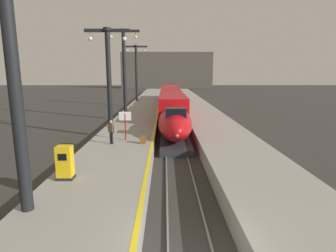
% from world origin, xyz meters
% --- Properties ---
extents(platform_left, '(4.80, 110.00, 1.05)m').
position_xyz_m(platform_left, '(-4.05, 24.75, 0.53)').
color(platform_left, gray).
rests_on(platform_left, ground).
extents(platform_right, '(4.80, 110.00, 1.05)m').
position_xyz_m(platform_right, '(4.05, 24.75, 0.53)').
color(platform_right, gray).
rests_on(platform_right, ground).
extents(platform_left_safety_stripe, '(0.20, 107.80, 0.01)m').
position_xyz_m(platform_left_safety_stripe, '(-1.77, 24.75, 1.05)').
color(platform_left_safety_stripe, yellow).
rests_on(platform_left_safety_stripe, platform_left).
extents(rail_main_left, '(0.08, 110.00, 0.12)m').
position_xyz_m(rail_main_left, '(-0.75, 27.50, 0.06)').
color(rail_main_left, slate).
rests_on(rail_main_left, ground).
extents(rail_main_right, '(0.08, 110.00, 0.12)m').
position_xyz_m(rail_main_right, '(0.75, 27.50, 0.06)').
color(rail_main_right, slate).
rests_on(rail_main_right, ground).
extents(highspeed_train_main, '(2.92, 39.32, 3.60)m').
position_xyz_m(highspeed_train_main, '(0.00, 30.23, 1.92)').
color(highspeed_train_main, '#B20F14').
rests_on(highspeed_train_main, ground).
extents(station_column_near, '(4.00, 0.68, 9.09)m').
position_xyz_m(station_column_near, '(-5.90, 1.91, 6.52)').
color(station_column_near, black).
rests_on(station_column_near, platform_left).
extents(station_column_mid, '(4.00, 0.68, 8.84)m').
position_xyz_m(station_column_mid, '(-5.90, 17.68, 6.39)').
color(station_column_mid, black).
rests_on(station_column_mid, platform_left).
extents(station_column_far, '(4.00, 0.68, 10.21)m').
position_xyz_m(station_column_far, '(-5.90, 27.41, 7.12)').
color(station_column_far, black).
rests_on(station_column_far, platform_left).
extents(station_column_distant, '(4.00, 0.68, 9.73)m').
position_xyz_m(station_column_distant, '(-5.90, 42.14, 6.86)').
color(station_column_distant, black).
rests_on(station_column_distant, platform_left).
extents(passenger_near_edge, '(0.50, 0.39, 1.69)m').
position_xyz_m(passenger_near_edge, '(-4.62, 11.35, 2.04)').
color(passenger_near_edge, '#23232D').
rests_on(passenger_near_edge, platform_left).
extents(rolling_suitcase, '(0.40, 0.22, 0.98)m').
position_xyz_m(rolling_suitcase, '(-2.42, 11.39, 1.35)').
color(rolling_suitcase, brown).
rests_on(rolling_suitcase, platform_left).
extents(ticket_machine_yellow, '(0.76, 0.62, 1.60)m').
position_xyz_m(ticket_machine_yellow, '(-5.55, 4.88, 1.79)').
color(ticket_machine_yellow, yellow).
rests_on(ticket_machine_yellow, platform_left).
extents(departure_info_board, '(0.90, 0.10, 2.12)m').
position_xyz_m(departure_info_board, '(-3.79, 12.55, 2.56)').
color(departure_info_board, maroon).
rests_on(departure_info_board, platform_left).
extents(terminus_back_wall, '(36.00, 2.00, 14.00)m').
position_xyz_m(terminus_back_wall, '(0.00, 102.00, 7.00)').
color(terminus_back_wall, '#4C4742').
rests_on(terminus_back_wall, ground).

